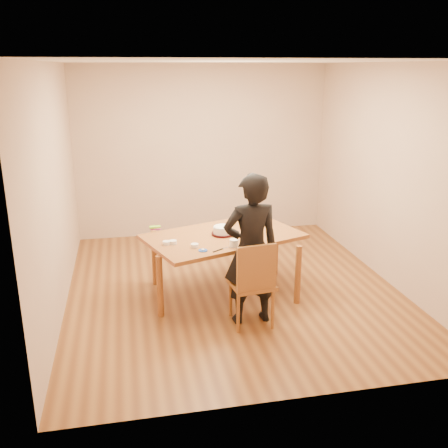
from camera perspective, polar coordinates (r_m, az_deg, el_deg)
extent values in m
cube|color=brown|center=(6.30, 0.94, -7.25)|extent=(4.00, 4.50, 0.00)
cube|color=silver|center=(5.72, 1.08, 18.10)|extent=(4.00, 4.50, 0.00)
cube|color=tan|center=(8.04, -2.48, 8.27)|extent=(4.00, 0.00, 2.70)
cube|color=tan|center=(5.79, -18.76, 3.68)|extent=(0.00, 4.50, 2.70)
cube|color=tan|center=(6.59, 18.34, 5.32)|extent=(0.00, 4.50, 2.70)
cube|color=brown|center=(5.89, -0.10, -1.43)|extent=(2.01, 1.57, 0.04)
cube|color=brown|center=(5.32, 3.16, -6.85)|extent=(0.48, 0.48, 0.04)
cylinder|color=red|center=(5.88, -0.14, -1.12)|extent=(0.27, 0.27, 0.02)
cylinder|color=white|center=(5.87, -0.14, -0.70)|extent=(0.22, 0.22, 0.07)
ellipsoid|color=white|center=(5.85, -0.14, -0.24)|extent=(0.22, 0.22, 0.03)
cylinder|color=white|center=(5.47, 1.14, -2.21)|extent=(0.10, 0.10, 0.09)
cylinder|color=#183E9F|center=(5.38, -2.42, -3.04)|extent=(0.10, 0.10, 0.01)
ellipsoid|color=white|center=(5.37, -2.43, -2.90)|extent=(0.04, 0.04, 0.02)
cylinder|color=white|center=(5.48, -3.38, -2.47)|extent=(0.08, 0.08, 0.04)
cylinder|color=white|center=(5.60, -5.87, -2.09)|extent=(0.09, 0.09, 0.04)
cylinder|color=white|center=(5.59, -6.60, -2.16)|extent=(0.08, 0.08, 0.04)
cube|color=#E3359B|center=(6.13, -7.83, -0.53)|extent=(0.13, 0.08, 0.02)
cube|color=green|center=(6.12, -7.89, -0.34)|extent=(0.14, 0.07, 0.02)
cube|color=black|center=(5.38, -0.69, -3.02)|extent=(0.13, 0.09, 0.01)
imported|color=black|center=(5.22, 3.10, -2.95)|extent=(0.62, 0.43, 1.64)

